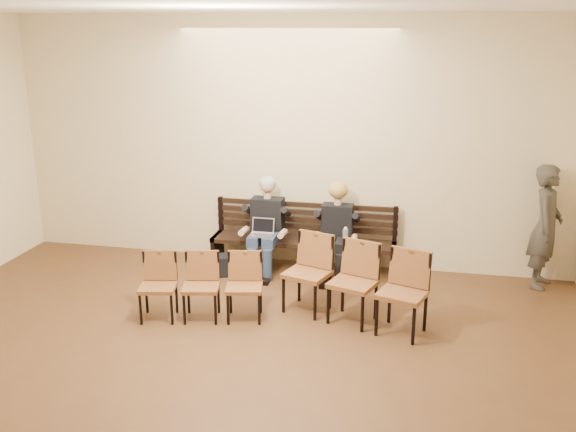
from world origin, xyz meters
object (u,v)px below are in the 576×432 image
Objects in this scene: bench at (303,255)px; laptop at (261,238)px; passerby at (547,218)px; seated_woman at (336,234)px; bag at (231,265)px; seated_man at (266,226)px; chair_row_front at (353,284)px; water_bottle at (345,245)px; chair_row_back at (201,287)px.

laptop is (-0.51, -0.36, 0.34)m from bench.
seated_woman is at bearing 110.95° from passerby.
seated_man is at bearing 28.89° from bag.
seated_woman is at bearing 1.19° from laptop.
bag is (-1.43, -0.25, -0.46)m from seated_woman.
bench is at bearing 22.63° from laptop.
bench is at bearing 21.14° from bag.
water_bottle is at bearing 119.99° from chair_row_front.
water_bottle is at bearing -15.27° from laptop.
chair_row_back is (-0.35, -1.44, -0.17)m from laptop.
seated_man is 1.10× the size of seated_woman.
seated_woman is at bearing -13.89° from bench.
passerby is at bearing 13.40° from chair_row_back.
chair_row_front is 1.19× the size of chair_row_back.
seated_woman is at bearing 9.75° from bag.
chair_row_back is at bearing -102.34° from seated_man.
bench is 6.88× the size of bag.
chair_row_back is at bearing -152.10° from chair_row_front.
water_bottle is 1.65m from bag.
seated_woman is at bearing 39.50° from chair_row_back.
seated_man is at bearing -166.52° from bench.
bench is 1.53× the size of chair_row_front.
bench is at bearing 52.59° from chair_row_back.
water_bottle is 0.61× the size of bag.
passerby reaches higher than bench.
passerby is 1.12× the size of chair_row_front.
laptop is at bearing -93.08° from seated_man.
bench is 2.01m from chair_row_back.
seated_woman is 1.52m from bag.
chair_row_front is (0.23, -1.08, -0.09)m from water_bottle.
bench is 1.82× the size of chair_row_back.
seated_man is at bearing 109.72° from passerby.
bench is 1.37× the size of passerby.
seated_man is 4.26× the size of laptop.
seated_man is 1.74m from chair_row_back.
laptop is at bearing -166.68° from seated_woman.
chair_row_front reaches higher than chair_row_back.
seated_man reaches higher than seated_woman.
seated_woman is 3.87× the size of laptop.
seated_woman is at bearing 123.84° from chair_row_front.
chair_row_back is (-1.35, -1.68, -0.20)m from seated_woman.
seated_man is 1.96m from chair_row_front.
laptop is 0.82× the size of bag.
laptop is (-1.00, -0.24, -0.04)m from seated_woman.
bench is 2.17× the size of seated_woman.
water_bottle is at bearing -1.93° from bag.
chair_row_front reaches higher than laptop.
chair_row_back is (0.08, -1.43, 0.26)m from bag.
seated_woman is 2.17m from chair_row_back.
laptop is 0.22× the size of chair_row_back.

